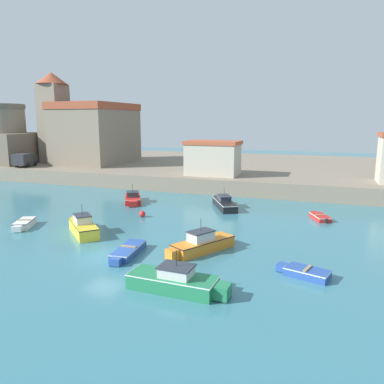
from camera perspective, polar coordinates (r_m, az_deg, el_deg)
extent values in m
plane|color=teal|center=(28.06, -13.44, -9.33)|extent=(200.00, 200.00, 0.00)
cube|color=gray|center=(67.72, 6.92, 3.55)|extent=(120.00, 40.00, 2.01)
cube|color=yellow|center=(33.25, -16.19, -5.39)|extent=(4.59, 4.44, 0.97)
cube|color=yellow|center=(35.86, -17.07, -4.26)|extent=(1.13, 1.14, 0.82)
cube|color=black|center=(33.13, -16.23, -4.65)|extent=(4.63, 4.48, 0.07)
cube|color=silver|center=(33.27, -16.35, -3.97)|extent=(2.05, 2.02, 0.62)
cube|color=#2D333D|center=(33.18, -16.38, -3.39)|extent=(2.21, 2.18, 0.08)
cylinder|color=black|center=(33.07, -16.42, -2.57)|extent=(0.04, 0.04, 0.90)
cube|color=#284C9E|center=(27.76, -9.65, -8.80)|extent=(1.74, 3.89, 0.55)
cube|color=#284C9E|center=(25.89, -11.57, -10.34)|extent=(0.80, 0.68, 0.47)
cube|color=white|center=(27.68, -9.66, -8.34)|extent=(1.76, 3.93, 0.07)
cube|color=#997F5B|center=(27.65, -9.67, -8.19)|extent=(1.16, 0.32, 0.08)
cube|color=#284C9E|center=(24.72, 17.14, -11.71)|extent=(2.90, 2.05, 0.52)
cube|color=#284C9E|center=(25.23, 13.62, -11.05)|extent=(0.80, 0.89, 0.44)
cube|color=white|center=(24.63, 17.17, -11.23)|extent=(2.93, 2.07, 0.07)
cube|color=#997F5B|center=(24.61, 17.18, -11.06)|extent=(0.52, 1.16, 0.08)
cube|color=orange|center=(27.98, 1.74, -8.15)|extent=(3.88, 5.18, 0.86)
cube|color=orange|center=(26.24, -3.02, -9.47)|extent=(1.08, 1.02, 0.73)
cube|color=black|center=(27.86, 1.74, -7.39)|extent=(3.92, 5.23, 0.07)
cube|color=silver|center=(27.58, 1.35, -6.76)|extent=(1.89, 2.12, 0.67)
cube|color=#2D333D|center=(27.47, 1.36, -6.02)|extent=(2.03, 2.29, 0.08)
cylinder|color=black|center=(27.33, 1.36, -5.03)|extent=(0.04, 0.04, 0.90)
cube|color=black|center=(41.45, 4.98, -1.90)|extent=(3.99, 5.59, 0.82)
cube|color=black|center=(44.40, 4.05, -1.03)|extent=(1.11, 1.04, 0.70)
cube|color=white|center=(41.37, 4.99, -1.40)|extent=(4.03, 5.64, 0.07)
cube|color=#333842|center=(41.57, 4.91, -0.95)|extent=(1.96, 2.26, 0.48)
cube|color=#2D333D|center=(41.52, 4.91, -0.56)|extent=(2.10, 2.44, 0.08)
cylinder|color=black|center=(41.42, 4.93, 0.10)|extent=(0.04, 0.04, 0.90)
cube|color=#237A4C|center=(21.98, -2.99, -13.62)|extent=(5.14, 2.04, 0.88)
cube|color=#237A4C|center=(21.02, 4.60, -14.83)|extent=(0.87, 1.05, 0.75)
cube|color=white|center=(21.81, -3.00, -12.66)|extent=(5.20, 2.06, 0.07)
cube|color=silver|center=(21.60, -2.38, -12.02)|extent=(1.83, 1.45, 0.53)
cube|color=#2D333D|center=(21.48, -2.39, -11.27)|extent=(1.98, 1.55, 0.08)
cylinder|color=black|center=(21.30, -2.40, -10.05)|extent=(0.04, 0.04, 0.90)
cube|color=red|center=(44.91, -9.01, -1.08)|extent=(3.60, 4.56, 0.70)
cube|color=red|center=(42.45, -8.96, -1.77)|extent=(1.23, 1.16, 0.60)
cube|color=white|center=(44.85, -9.03, -0.69)|extent=(3.64, 4.61, 0.07)
cube|color=#333842|center=(44.58, -9.03, -0.36)|extent=(1.87, 1.94, 0.53)
cube|color=#2D333D|center=(44.52, -9.05, 0.03)|extent=(2.01, 2.09, 0.08)
cylinder|color=black|center=(44.43, -9.06, 0.65)|extent=(0.04, 0.04, 0.90)
cube|color=red|center=(38.71, 18.98, -3.67)|extent=(2.18, 2.89, 0.44)
cube|color=red|center=(40.13, 18.13, -3.12)|extent=(0.86, 0.79, 0.37)
cube|color=white|center=(38.67, 19.00, -3.42)|extent=(2.20, 2.92, 0.07)
cube|color=#997F5B|center=(38.65, 19.01, -3.30)|extent=(1.06, 0.60, 0.08)
cube|color=black|center=(37.43, 19.81, -4.13)|extent=(0.26, 0.26, 0.36)
cube|color=white|center=(37.46, -24.13, -4.39)|extent=(2.33, 3.10, 0.60)
cube|color=white|center=(35.92, -25.02, -5.09)|extent=(0.88, 0.82, 0.51)
cube|color=black|center=(37.40, -24.17, -4.01)|extent=(2.35, 3.13, 0.07)
cube|color=#997F5B|center=(37.38, -24.17, -3.89)|extent=(1.08, 0.63, 0.08)
sphere|color=red|center=(37.87, -7.57, -3.33)|extent=(0.63, 0.63, 0.63)
cube|color=gray|center=(69.61, -14.33, 8.17)|extent=(10.36, 14.14, 9.31)
cube|color=#9E472D|center=(69.59, -14.54, 12.49)|extent=(10.56, 14.42, 1.20)
cube|color=gray|center=(72.19, -20.23, 9.70)|extent=(4.16, 4.16, 13.78)
cone|color=#9E472D|center=(72.54, -20.66, 15.93)|extent=(5.41, 5.41, 2.00)
cube|color=#685E4F|center=(76.56, -26.20, 6.10)|extent=(11.85, 11.85, 5.29)
cylinder|color=gray|center=(76.46, -26.34, 7.71)|extent=(6.58, 6.58, 9.60)
cylinder|color=#685E4F|center=(76.45, -26.67, 11.59)|extent=(6.91, 6.91, 0.80)
cube|color=#BCB29E|center=(52.29, 3.20, 4.92)|extent=(7.05, 4.51, 4.26)
cube|color=#B25133|center=(52.10, 3.23, 7.52)|extent=(7.40, 4.74, 0.50)
cube|color=#333338|center=(67.19, -24.38, 4.58)|extent=(2.75, 3.58, 1.80)
cube|color=#333338|center=(68.96, -23.50, 4.62)|extent=(2.24, 1.71, 1.40)
cube|color=#334756|center=(69.33, -23.32, 4.83)|extent=(1.78, 0.51, 0.70)
cylinder|color=black|center=(69.43, -24.17, 4.02)|extent=(0.45, 0.84, 0.80)
cylinder|color=black|center=(68.47, -22.80, 4.04)|extent=(0.45, 0.84, 0.80)
cylinder|color=black|center=(67.43, -25.19, 3.76)|extent=(0.45, 0.84, 0.80)
cylinder|color=black|center=(66.45, -23.79, 3.78)|extent=(0.45, 0.84, 0.80)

